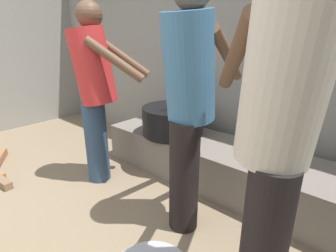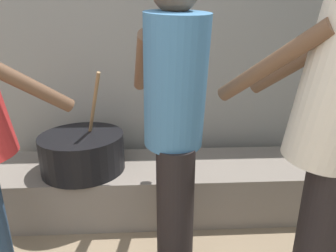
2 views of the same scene
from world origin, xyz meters
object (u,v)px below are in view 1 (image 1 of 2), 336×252
object	(u,v)px
cooking_pot_main	(173,120)
cook_in_red_shirt	(95,87)
cook_in_blue_shirt	(189,97)
cook_in_cream_shirt	(278,125)

from	to	relation	value
cooking_pot_main	cook_in_red_shirt	world-z (taller)	cook_in_red_shirt
cooking_pot_main	cook_in_red_shirt	size ratio (longest dim) A/B	0.47
cooking_pot_main	cook_in_blue_shirt	size ratio (longest dim) A/B	0.44
cook_in_blue_shirt	cook_in_red_shirt	world-z (taller)	cook_in_blue_shirt
cook_in_cream_shirt	cook_in_red_shirt	bearing A→B (deg)	171.34
cook_in_cream_shirt	cook_in_red_shirt	world-z (taller)	cook_in_cream_shirt
cooking_pot_main	cook_in_blue_shirt	world-z (taller)	cook_in_blue_shirt
cooking_pot_main	cook_in_cream_shirt	size ratio (longest dim) A/B	0.43
cook_in_blue_shirt	cook_in_red_shirt	size ratio (longest dim) A/B	1.05
cook_in_cream_shirt	cook_in_red_shirt	distance (m)	1.61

